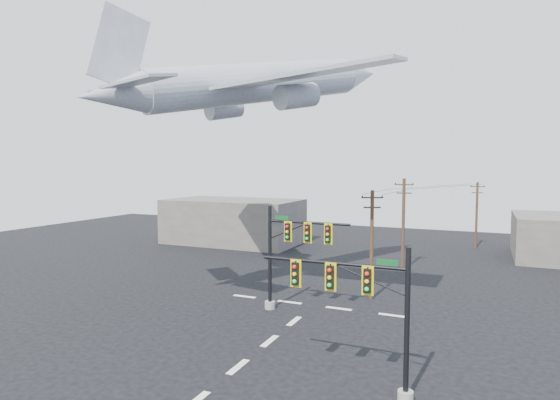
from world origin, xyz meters
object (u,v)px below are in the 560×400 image
at_px(signal_mast_far, 288,253).
at_px(utility_pole_c, 477,214).
at_px(signal_mast_near, 367,310).
at_px(airliner, 258,84).
at_px(utility_pole_b, 403,223).
at_px(utility_pole_a, 372,243).

bearing_deg(signal_mast_far, utility_pole_c, 70.29).
bearing_deg(signal_mast_near, airliner, 132.65).
height_order(signal_mast_near, airliner, airliner).
bearing_deg(signal_mast_near, utility_pole_b, 95.58).
bearing_deg(signal_mast_far, utility_pole_b, 71.85).
bearing_deg(utility_pole_a, utility_pole_c, 52.28).
distance_m(utility_pole_b, airliner, 20.81).
xyz_separation_m(utility_pole_a, airliner, (-8.72, -2.63, 12.66)).
xyz_separation_m(utility_pole_a, utility_pole_c, (7.26, 28.16, -0.09)).
relative_size(utility_pole_a, airliner, 0.33).
distance_m(signal_mast_near, signal_mast_far, 12.96).
bearing_deg(signal_mast_far, airliner, 142.05).
bearing_deg(signal_mast_near, utility_pole_c, 84.87).
height_order(signal_mast_far, utility_pole_a, utility_pole_a).
distance_m(utility_pole_b, utility_pole_c, 18.14).
height_order(utility_pole_a, utility_pole_b, utility_pole_b).
bearing_deg(utility_pole_a, signal_mast_near, -101.33).
distance_m(utility_pole_a, utility_pole_c, 29.08).
height_order(signal_mast_near, signal_mast_far, signal_mast_far).
bearing_deg(airliner, utility_pole_c, 0.02).
height_order(utility_pole_a, utility_pole_c, utility_pole_a).
distance_m(utility_pole_a, utility_pole_b, 11.28).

